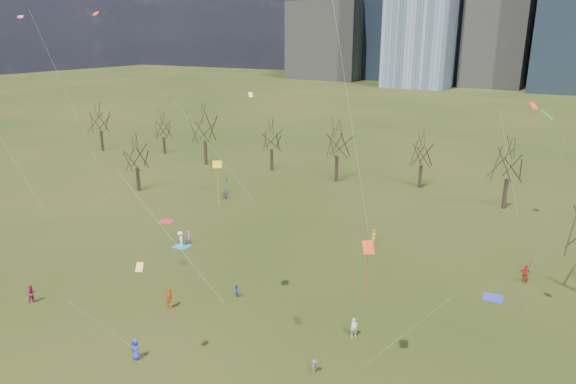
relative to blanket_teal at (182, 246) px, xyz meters
The scene contains 18 objects.
ground 14.62m from the blanket_teal, 38.90° to the right, with size 500.00×500.00×0.00m, color black.
bare_tree_row 30.84m from the blanket_teal, 68.06° to the left, with size 113.04×29.80×9.50m.
blanket_teal is the anchor object (origin of this frame).
blanket_navy 30.99m from the blanket_teal, ahead, with size 1.60×1.50×0.03m, color #2837BB.
blanket_crimson 8.25m from the blanket_teal, 142.61° to the left, with size 1.60×1.50×0.03m, color #AF2340.
person_0 19.72m from the blanket_teal, 58.95° to the right, with size 0.76×0.50×1.56m, color #2A35B6.
person_1 23.49m from the blanket_teal, 17.41° to the right, with size 0.55×0.36×1.49m, color silver.
person_2 15.65m from the blanket_teal, 101.69° to the right, with size 0.80×0.62×1.64m, color #A8183D.
person_3 24.98m from the blanket_teal, 29.52° to the right, with size 0.67×0.39×1.04m, color #5D5C61.
person_4 12.93m from the blanket_teal, 54.01° to the right, with size 1.06×0.44×1.82m, color orange.
person_7 1.21m from the blanket_teal, 74.85° to the left, with size 0.54×0.35×1.47m, color #A854A9.
person_8 12.97m from the blanket_teal, 29.12° to the right, with size 0.57×0.44×1.16m, color #2759AC.
person_9 0.82m from the blanket_teal, behind, with size 1.07×0.61×1.65m, color white.
person_10 33.84m from the blanket_teal, 14.69° to the left, with size 1.01×0.42×1.72m, color red.
person_11 16.43m from the blanket_teal, 108.98° to the left, with size 1.64×0.52×1.77m, color slate.
person_12 20.68m from the blanket_teal, 32.53° to the left, with size 0.67×0.44×1.38m, color gold.
person_13 24.43m from the blanket_teal, 114.01° to the left, with size 0.57×0.37×1.55m, color #1B7D42.
kites_airborne 22.45m from the blanket_teal, ahead, with size 65.13×45.96×36.25m.
Camera 1 is at (22.82, -29.49, 21.72)m, focal length 32.00 mm.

